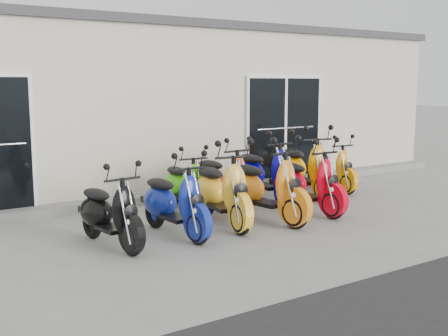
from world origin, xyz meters
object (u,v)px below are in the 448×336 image
(scooter_front_orange_a, at_px, (221,181))
(scooter_front_black, at_px, (109,203))
(scooter_back_yellow, at_px, (304,160))
(scooter_back_extra, at_px, (330,162))
(scooter_back_green, at_px, (184,177))
(scooter_back_red, at_px, (223,171))
(scooter_front_blue, at_px, (174,192))
(scooter_back_blue, at_px, (264,165))
(scooter_front_orange_b, at_px, (264,178))
(scooter_front_red, at_px, (307,174))

(scooter_front_orange_a, bearing_deg, scooter_front_black, -168.54)
(scooter_back_yellow, xyz_separation_m, scooter_back_extra, (0.85, 0.16, -0.12))
(scooter_back_green, bearing_deg, scooter_back_red, -0.42)
(scooter_front_black, height_order, scooter_front_blue, scooter_front_blue)
(scooter_front_blue, xyz_separation_m, scooter_back_blue, (2.48, 1.12, 0.05))
(scooter_back_green, bearing_deg, scooter_back_yellow, 1.47)
(scooter_front_blue, height_order, scooter_back_red, scooter_back_red)
(scooter_front_orange_b, bearing_deg, scooter_front_orange_a, 159.58)
(scooter_back_red, bearing_deg, scooter_back_extra, -2.54)
(scooter_front_black, height_order, scooter_front_red, scooter_front_red)
(scooter_front_red, relative_size, scooter_back_yellow, 0.92)
(scooter_front_black, xyz_separation_m, scooter_front_blue, (0.97, 0.00, 0.03))
(scooter_front_orange_b, distance_m, scooter_back_yellow, 2.15)
(scooter_back_blue, distance_m, scooter_back_extra, 1.79)
(scooter_front_red, distance_m, scooter_back_yellow, 1.37)
(scooter_front_black, relative_size, scooter_back_extra, 1.02)
(scooter_front_blue, distance_m, scooter_back_blue, 2.72)
(scooter_front_orange_a, bearing_deg, scooter_back_extra, 26.30)
(scooter_back_blue, height_order, scooter_back_extra, scooter_back_blue)
(scooter_back_red, distance_m, scooter_back_extra, 2.65)
(scooter_back_yellow, distance_m, scooter_back_extra, 0.87)
(scooter_front_orange_a, relative_size, scooter_front_orange_b, 0.99)
(scooter_front_black, height_order, scooter_back_yellow, scooter_back_yellow)
(scooter_back_green, bearing_deg, scooter_front_orange_a, -85.14)
(scooter_front_orange_a, bearing_deg, scooter_front_blue, -164.55)
(scooter_front_black, xyz_separation_m, scooter_front_orange_b, (2.56, -0.04, 0.10))
(scooter_front_red, xyz_separation_m, scooter_back_extra, (1.73, 1.21, -0.07))
(scooter_front_orange_b, bearing_deg, scooter_front_red, -2.52)
(scooter_front_orange_b, bearing_deg, scooter_back_yellow, 24.20)
(scooter_back_yellow, bearing_deg, scooter_back_extra, 19.74)
(scooter_front_orange_b, relative_size, scooter_front_red, 1.07)
(scooter_front_black, bearing_deg, scooter_back_extra, 6.71)
(scooter_front_red, bearing_deg, scooter_back_red, 125.96)
(scooter_front_black, bearing_deg, scooter_back_yellow, 7.23)
(scooter_back_blue, bearing_deg, scooter_back_yellow, -4.25)
(scooter_front_blue, relative_size, scooter_back_blue, 0.93)
(scooter_front_black, relative_size, scooter_front_orange_a, 0.87)
(scooter_front_orange_a, xyz_separation_m, scooter_front_red, (1.66, -0.08, -0.03))
(scooter_back_red, height_order, scooter_back_extra, scooter_back_red)
(scooter_front_black, height_order, scooter_front_orange_b, scooter_front_orange_b)
(scooter_front_black, bearing_deg, scooter_back_green, 27.26)
(scooter_back_yellow, bearing_deg, scooter_back_green, -174.66)
(scooter_back_green, bearing_deg, scooter_front_red, -31.15)
(scooter_front_orange_b, bearing_deg, scooter_back_green, 110.82)
(scooter_front_blue, height_order, scooter_front_orange_a, scooter_front_orange_a)
(scooter_back_blue, relative_size, scooter_back_extra, 1.16)
(scooter_front_black, height_order, scooter_back_green, scooter_front_black)
(scooter_front_orange_a, distance_m, scooter_back_yellow, 2.72)
(scooter_back_red, bearing_deg, scooter_front_orange_b, -95.81)
(scooter_front_blue, xyz_separation_m, scooter_front_orange_b, (1.58, -0.04, 0.06))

